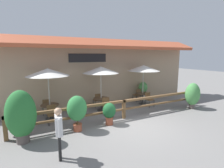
{
  "coord_description": "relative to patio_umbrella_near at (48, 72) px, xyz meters",
  "views": [
    {
      "loc": [
        -4.4,
        -6.2,
        3.16
      ],
      "look_at": [
        -0.38,
        1.61,
        1.71
      ],
      "focal_mm": 28.0,
      "sensor_mm": 36.0,
      "label": 1
    }
  ],
  "objects": [
    {
      "name": "ground_plane",
      "position": [
        3.31,
        -2.71,
        -2.35
      ],
      "size": [
        60.0,
        60.0,
        0.0
      ],
      "primitive_type": "plane",
      "color": "slate"
    },
    {
      "name": "chair_middle_wallside",
      "position": [
        2.86,
        0.72,
        -1.85
      ],
      "size": [
        0.45,
        0.45,
        0.87
      ],
      "rotation": [
        0.0,
        0.0,
        3.08
      ],
      "color": "brown",
      "rests_on": "ground"
    },
    {
      "name": "potted_plant_entrance_palm",
      "position": [
        -1.25,
        -2.1,
        -1.31
      ],
      "size": [
        1.04,
        0.94,
        1.96
      ],
      "color": "#564C47",
      "rests_on": "ground"
    },
    {
      "name": "patio_umbrella_near",
      "position": [
        0.0,
        0.0,
        0.0
      ],
      "size": [
        2.06,
        2.06,
        2.57
      ],
      "color": "#B7B2A8",
      "rests_on": "ground"
    },
    {
      "name": "pedestrian",
      "position": [
        -0.25,
        -3.81,
        -1.29
      ],
      "size": [
        0.26,
        0.57,
        1.65
      ],
      "rotation": [
        0.0,
        0.0,
        1.44
      ],
      "color": "black",
      "rests_on": "ground"
    },
    {
      "name": "potted_plant_corner_fern",
      "position": [
        0.81,
        -2.03,
        -1.42
      ],
      "size": [
        0.83,
        0.74,
        1.52
      ],
      "color": "#9E4C33",
      "rests_on": "ground"
    },
    {
      "name": "patio_railing",
      "position": [
        3.31,
        -1.66,
        -1.65
      ],
      "size": [
        10.4,
        0.14,
        0.95
      ],
      "color": "brown",
      "rests_on": "ground"
    },
    {
      "name": "chair_far_streetside",
      "position": [
        5.79,
        -0.58,
        -1.85
      ],
      "size": [
        0.46,
        0.46,
        0.87
      ],
      "rotation": [
        0.0,
        0.0,
        0.09
      ],
      "color": "brown",
      "rests_on": "ground"
    },
    {
      "name": "potted_plant_tall_tropical",
      "position": [
        2.3,
        -2.04,
        -1.76
      ],
      "size": [
        0.61,
        0.55,
        1.03
      ],
      "color": "#9E4C33",
      "rests_on": "ground"
    },
    {
      "name": "chair_near_wallside",
      "position": [
        -0.08,
        0.71,
        -1.85
      ],
      "size": [
        0.45,
        0.45,
        0.87
      ],
      "rotation": [
        0.0,
        0.0,
        3.07
      ],
      "color": "brown",
      "rests_on": "ground"
    },
    {
      "name": "potted_plant_broad_leaf",
      "position": [
        7.8,
        -2.1,
        -1.5
      ],
      "size": [
        0.89,
        0.8,
        1.55
      ],
      "color": "#564C47",
      "rests_on": "ground"
    },
    {
      "name": "chair_far_wallside",
      "position": [
        5.86,
        0.76,
        -1.85
      ],
      "size": [
        0.46,
        0.46,
        0.87
      ],
      "rotation": [
        0.0,
        0.0,
        3.24
      ],
      "color": "brown",
      "rests_on": "ground"
    },
    {
      "name": "chair_near_streetside",
      "position": [
        -0.02,
        -0.71,
        -1.85
      ],
      "size": [
        0.43,
        0.43,
        0.87
      ],
      "rotation": [
        0.0,
        0.0,
        0.01
      ],
      "color": "brown",
      "rests_on": "ground"
    },
    {
      "name": "dining_table_far",
      "position": [
        5.8,
        0.09,
        -1.77
      ],
      "size": [
        0.88,
        0.88,
        0.73
      ],
      "color": "#4C3826",
      "rests_on": "ground"
    },
    {
      "name": "building_facade",
      "position": [
        3.31,
        1.4,
        -0.18
      ],
      "size": [
        14.28,
        1.49,
        4.23
      ],
      "color": "tan",
      "rests_on": "ground"
    },
    {
      "name": "patio_umbrella_far",
      "position": [
        5.8,
        0.09,
        0.0
      ],
      "size": [
        2.06,
        2.06,
        2.57
      ],
      "color": "#B7B2A8",
      "rests_on": "ground"
    },
    {
      "name": "dining_table_near",
      "position": [
        -0.0,
        0.0,
        -1.77
      ],
      "size": [
        0.88,
        0.88,
        0.73
      ],
      "color": "#4C3826",
      "rests_on": "ground"
    },
    {
      "name": "dining_table_middle",
      "position": [
        2.83,
        0.07,
        -1.77
      ],
      "size": [
        0.88,
        0.88,
        0.73
      ],
      "color": "#4C3826",
      "rests_on": "ground"
    },
    {
      "name": "chair_middle_streetside",
      "position": [
        2.85,
        -0.57,
        -1.85
      ],
      "size": [
        0.5,
        0.5,
        0.87
      ],
      "rotation": [
        0.0,
        0.0,
        -0.22
      ],
      "color": "brown",
      "rests_on": "ground"
    },
    {
      "name": "potted_plant_small_flowering",
      "position": [
        6.39,
        0.84,
        -1.55
      ],
      "size": [
        0.65,
        0.58,
        1.31
      ],
      "color": "#B7AD99",
      "rests_on": "ground"
    },
    {
      "name": "patio_umbrella_middle",
      "position": [
        2.83,
        0.07,
        0.0
      ],
      "size": [
        2.06,
        2.06,
        2.57
      ],
      "color": "#B7B2A8",
      "rests_on": "ground"
    }
  ]
}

